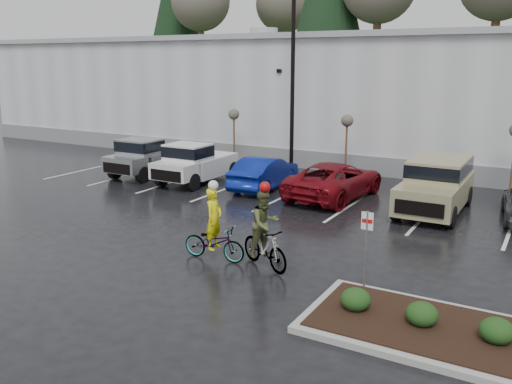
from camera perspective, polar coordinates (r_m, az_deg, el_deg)
The scene contains 19 objects.
ground at distance 15.48m, azimuth -2.56°, elevation -8.16°, with size 120.00×120.00×0.00m, color black.
warehouse at distance 35.05m, azimuth 17.15°, elevation 9.66°, with size 60.50×15.50×7.20m.
wooded_ridge at distance 57.72m, azimuth 22.30°, elevation 9.97°, with size 80.00×25.00×6.00m, color #223516.
lamppost at distance 26.82m, azimuth 3.90°, elevation 13.51°, with size 0.50×1.00×9.22m.
sapling_west at distance 29.79m, azimuth -2.35°, elevation 7.85°, with size 0.60×0.60×3.20m.
sapling_mid at distance 26.94m, azimuth 9.56°, elevation 7.05°, with size 0.60×0.60×3.20m.
curb_island at distance 12.53m, azimuth 23.87°, elevation -14.58°, with size 8.00×3.00×0.15m, color gray.
mulch_bed at distance 12.48m, azimuth 23.91°, elevation -14.19°, with size 7.60×2.60×0.04m, color black.
shrub_a at distance 12.90m, azimuth 10.46°, elevation -11.05°, with size 0.70×0.70×0.52m, color #193613.
shrub_b at distance 12.55m, azimuth 17.07°, elevation -12.18°, with size 0.70×0.70×0.52m, color #193613.
shrub_c at distance 12.38m, azimuth 24.02°, elevation -13.19°, with size 0.70×0.70×0.52m, color #193613.
fire_lane_sign at distance 13.65m, azimuth 11.53°, elevation -5.20°, with size 0.30×0.05×2.20m.
pickup_silver at distance 28.44m, azimuth -10.89°, elevation 3.78°, with size 2.10×5.20×1.96m, color #93969A, non-canonical shape.
pickup_white at distance 26.46m, azimuth -5.97°, elevation 3.22°, with size 2.10×5.20×1.96m, color silver, non-canonical shape.
car_blue at distance 24.85m, azimuth 0.89°, elevation 2.06°, with size 1.58×4.53×1.49m, color navy.
car_red at distance 23.42m, azimuth 8.31°, elevation 1.26°, with size 2.56×5.56×1.54m, color maroon.
suv_tan at distance 21.97m, azimuth 18.35°, elevation 0.56°, with size 2.20×5.10×2.06m, color #968E66, non-canonical shape.
cyclist_hivis at distance 16.03m, azimuth -4.42°, elevation -4.60°, with size 2.03×0.84×2.41m.
cyclist_olive at distance 15.32m, azimuth 0.92°, elevation -4.78°, with size 1.99×1.33×2.51m.
Camera 1 is at (7.69, -12.14, 5.77)m, focal length 38.00 mm.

